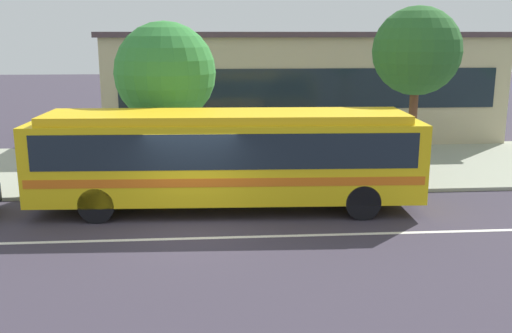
{
  "coord_description": "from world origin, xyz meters",
  "views": [
    {
      "loc": [
        0.6,
        -14.77,
        5.14
      ],
      "look_at": [
        1.86,
        1.62,
        1.3
      ],
      "focal_mm": 40.31,
      "sensor_mm": 36.0,
      "label": 1
    }
  ],
  "objects_px": {
    "pedestrian_waiting_near_sign": "(160,160)",
    "bus_stop_sign": "(380,143)",
    "street_tree_near_stop": "(165,73)",
    "transit_bus": "(227,154)",
    "street_tree_mid_block": "(417,52)"
  },
  "relations": [
    {
      "from": "pedestrian_waiting_near_sign",
      "to": "bus_stop_sign",
      "type": "relative_size",
      "value": 0.74
    },
    {
      "from": "pedestrian_waiting_near_sign",
      "to": "bus_stop_sign",
      "type": "distance_m",
      "value": 7.23
    },
    {
      "from": "street_tree_near_stop",
      "to": "bus_stop_sign",
      "type": "bearing_deg",
      "value": -14.13
    },
    {
      "from": "transit_bus",
      "to": "pedestrian_waiting_near_sign",
      "type": "xyz_separation_m",
      "value": [
        -2.14,
        1.93,
        -0.58
      ]
    },
    {
      "from": "transit_bus",
      "to": "bus_stop_sign",
      "type": "distance_m",
      "value": 5.35
    },
    {
      "from": "pedestrian_waiting_near_sign",
      "to": "street_tree_near_stop",
      "type": "xyz_separation_m",
      "value": [
        0.15,
        1.57,
        2.68
      ]
    },
    {
      "from": "street_tree_mid_block",
      "to": "bus_stop_sign",
      "type": "bearing_deg",
      "value": -134.37
    },
    {
      "from": "transit_bus",
      "to": "pedestrian_waiting_near_sign",
      "type": "distance_m",
      "value": 2.94
    },
    {
      "from": "pedestrian_waiting_near_sign",
      "to": "bus_stop_sign",
      "type": "bearing_deg",
      "value": -1.65
    },
    {
      "from": "bus_stop_sign",
      "to": "street_tree_mid_block",
      "type": "relative_size",
      "value": 0.39
    },
    {
      "from": "transit_bus",
      "to": "street_tree_mid_block",
      "type": "bearing_deg",
      "value": 26.9
    },
    {
      "from": "bus_stop_sign",
      "to": "street_tree_near_stop",
      "type": "distance_m",
      "value": 7.6
    },
    {
      "from": "transit_bus",
      "to": "pedestrian_waiting_near_sign",
      "type": "height_order",
      "value": "transit_bus"
    },
    {
      "from": "street_tree_mid_block",
      "to": "street_tree_near_stop",
      "type": "bearing_deg",
      "value": 179.41
    },
    {
      "from": "bus_stop_sign",
      "to": "street_tree_near_stop",
      "type": "bearing_deg",
      "value": 165.87
    }
  ]
}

